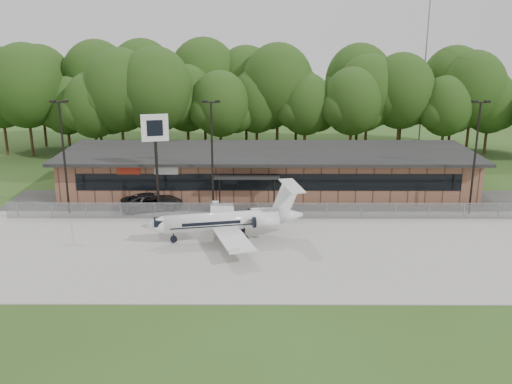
{
  "coord_description": "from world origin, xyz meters",
  "views": [
    {
      "loc": [
        -0.97,
        -32.23,
        16.27
      ],
      "look_at": [
        -1.14,
        12.0,
        3.38
      ],
      "focal_mm": 40.0,
      "sensor_mm": 36.0,
      "label": 1
    }
  ],
  "objects_px": {
    "terminal": "(268,171)",
    "suv": "(152,202)",
    "business_jet": "(228,222)",
    "pole_sign": "(155,138)"
  },
  "relations": [
    {
      "from": "terminal",
      "to": "suv",
      "type": "relative_size",
      "value": 7.28
    },
    {
      "from": "suv",
      "to": "pole_sign",
      "type": "relative_size",
      "value": 0.63
    },
    {
      "from": "pole_sign",
      "to": "terminal",
      "type": "bearing_deg",
      "value": 22.96
    },
    {
      "from": "pole_sign",
      "to": "suv",
      "type": "bearing_deg",
      "value": 118.42
    },
    {
      "from": "suv",
      "to": "terminal",
      "type": "bearing_deg",
      "value": -75.55
    },
    {
      "from": "terminal",
      "to": "business_jet",
      "type": "bearing_deg",
      "value": -103.48
    },
    {
      "from": "terminal",
      "to": "pole_sign",
      "type": "relative_size",
      "value": 4.57
    },
    {
      "from": "pole_sign",
      "to": "business_jet",
      "type": "bearing_deg",
      "value": -58.51
    },
    {
      "from": "business_jet",
      "to": "suv",
      "type": "distance_m",
      "value": 10.66
    },
    {
      "from": "terminal",
      "to": "suv",
      "type": "bearing_deg",
      "value": -149.6
    }
  ]
}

